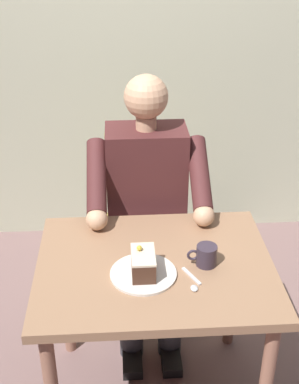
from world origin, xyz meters
TOP-DOWN VIEW (x-y plane):
  - dining_table at (0.00, 0.00)m, footprint 0.88×0.69m
  - chair at (0.00, -0.64)m, footprint 0.42×0.42m
  - seated_person at (-0.00, -0.47)m, footprint 0.53×0.58m
  - dessert_plate at (0.05, 0.07)m, footprint 0.24×0.24m
  - cake_slice at (0.05, 0.07)m, footprint 0.08×0.14m
  - coffee_cup at (-0.19, 0.02)m, footprint 0.11×0.08m
  - dessert_spoon at (-0.12, 0.13)m, footprint 0.06×0.14m

SIDE VIEW (x-z plane):
  - chair at x=0.00m, z-range 0.05..0.97m
  - dining_table at x=0.00m, z-range 0.25..0.96m
  - seated_person at x=0.00m, z-range 0.03..1.29m
  - dessert_spoon at x=-0.12m, z-range 0.70..0.71m
  - dessert_plate at x=0.05m, z-range 0.70..0.71m
  - coffee_cup at x=-0.19m, z-range 0.71..0.79m
  - cake_slice at x=0.05m, z-range 0.70..0.81m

